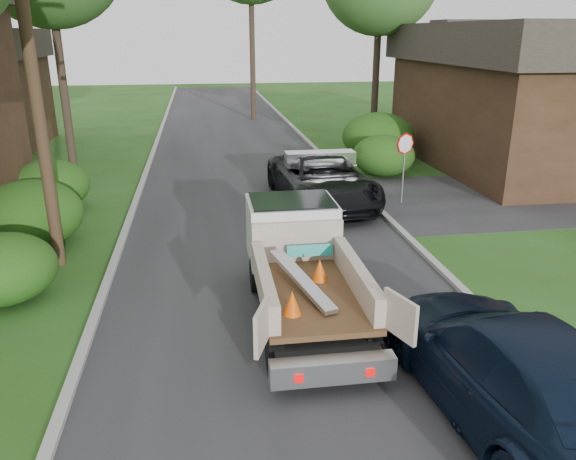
% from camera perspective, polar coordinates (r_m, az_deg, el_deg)
% --- Properties ---
extents(ground, '(120.00, 120.00, 0.00)m').
position_cam_1_polar(ground, '(10.98, 1.43, -11.79)').
color(ground, '#244714').
rests_on(ground, ground).
extents(road, '(8.00, 90.00, 0.02)m').
position_cam_1_polar(road, '(20.13, -3.64, 2.96)').
color(road, '#28282B').
rests_on(road, ground).
extents(side_street, '(16.00, 7.00, 0.02)m').
position_cam_1_polar(side_street, '(23.51, 27.21, 3.24)').
color(side_street, '#28282B').
rests_on(side_street, ground).
extents(curb_left, '(0.20, 90.00, 0.12)m').
position_cam_1_polar(curb_left, '(20.18, -15.32, 2.50)').
color(curb_left, '#9E9E99').
rests_on(curb_left, ground).
extents(curb_right, '(0.20, 90.00, 0.12)m').
position_cam_1_polar(curb_right, '(20.87, 7.66, 3.58)').
color(curb_right, '#9E9E99').
rests_on(curb_right, ground).
extents(stop_sign, '(0.71, 0.32, 2.48)m').
position_cam_1_polar(stop_sign, '(19.89, 11.76, 7.66)').
color(stop_sign, slate).
rests_on(stop_sign, ground).
extents(utility_pole, '(2.42, 1.25, 10.00)m').
position_cam_1_polar(utility_pole, '(14.72, -24.68, 15.73)').
color(utility_pole, '#382619').
rests_on(utility_pole, ground).
extents(house_right, '(9.72, 12.96, 6.20)m').
position_cam_1_polar(house_right, '(27.62, 23.97, 12.53)').
color(house_right, '#352115').
rests_on(house_right, ground).
extents(hedge_left_a, '(2.34, 2.34, 1.53)m').
position_cam_1_polar(hedge_left_a, '(13.93, -27.04, -3.52)').
color(hedge_left_a, '#1D4710').
rests_on(hedge_left_a, ground).
extents(hedge_left_b, '(2.86, 2.86, 1.87)m').
position_cam_1_polar(hedge_left_b, '(17.12, -24.72, 1.46)').
color(hedge_left_b, '#1D4710').
rests_on(hedge_left_b, ground).
extents(hedge_left_c, '(2.60, 2.60, 1.70)m').
position_cam_1_polar(hedge_left_c, '(20.47, -23.05, 4.17)').
color(hedge_left_c, '#1D4710').
rests_on(hedge_left_c, ground).
extents(hedge_right_a, '(2.60, 2.60, 1.70)m').
position_cam_1_polar(hedge_right_a, '(23.96, 9.67, 7.48)').
color(hedge_right_a, '#1D4710').
rests_on(hedge_right_a, ground).
extents(hedge_right_b, '(3.38, 3.38, 2.21)m').
position_cam_1_polar(hedge_right_b, '(26.93, 9.14, 9.36)').
color(hedge_right_b, '#1D4710').
rests_on(hedge_right_b, ground).
extents(flatbed_truck, '(2.61, 5.57, 2.10)m').
position_cam_1_polar(flatbed_truck, '(12.16, 1.07, -2.55)').
color(flatbed_truck, black).
rests_on(flatbed_truck, ground).
extents(black_pickup, '(3.35, 6.40, 1.72)m').
position_cam_1_polar(black_pickup, '(19.66, 3.49, 5.15)').
color(black_pickup, black).
rests_on(black_pickup, ground).
extents(navy_suv, '(2.75, 6.01, 1.70)m').
position_cam_1_polar(navy_suv, '(9.44, 21.89, -12.95)').
color(navy_suv, black).
rests_on(navy_suv, ground).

